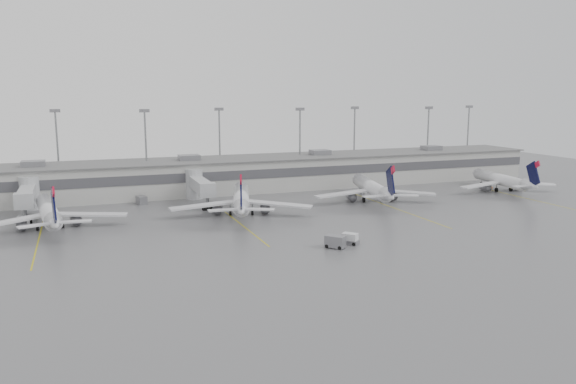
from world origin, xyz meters
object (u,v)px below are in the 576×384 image
object	(u,v)px
jet_far_left	(49,212)
jet_mid_left	(241,199)
jet_far_right	(503,180)
jet_mid_right	(373,188)
baggage_tug	(350,240)

from	to	relation	value
jet_far_left	jet_mid_left	world-z (taller)	jet_mid_left
jet_mid_left	jet_far_right	xyz separation A→B (m)	(68.99, 3.43, -0.33)
jet_mid_right	baggage_tug	xyz separation A→B (m)	(-21.39, -31.09, -2.43)
jet_far_left	jet_far_right	world-z (taller)	jet_far_left
jet_mid_left	jet_far_right	size ratio (longest dim) A/B	1.09
jet_mid_left	jet_far_right	distance (m)	69.08
jet_far_left	jet_mid_right	world-z (taller)	jet_mid_right
jet_far_left	jet_mid_right	size ratio (longest dim) A/B	0.99
jet_mid_right	jet_far_right	distance (m)	37.23
jet_mid_left	jet_far_right	bearing A→B (deg)	18.57
jet_mid_left	jet_far_left	bearing A→B (deg)	-165.32
jet_far_right	jet_mid_right	bearing A→B (deg)	-170.51
jet_far_right	jet_mid_left	bearing A→B (deg)	-168.38
jet_mid_left	jet_mid_right	distance (m)	31.90
jet_far_right	baggage_tug	distance (m)	66.61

